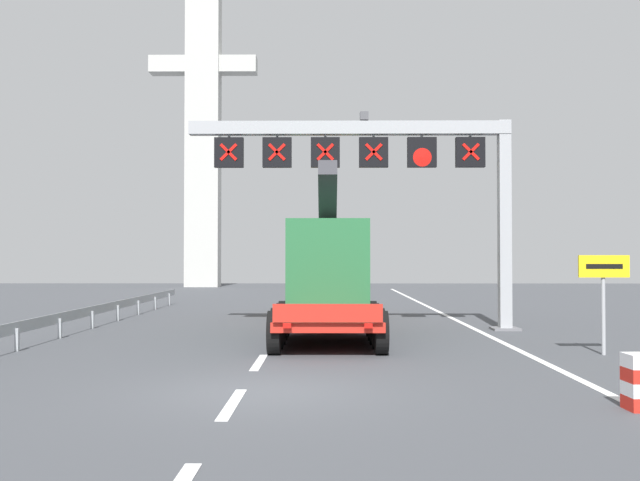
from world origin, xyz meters
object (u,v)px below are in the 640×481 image
object	(u,v)px
heavy_haul_truck_red	(328,270)
bridge_pylon_distant	(203,104)
overhead_lane_gantry	(388,161)
exit_sign_yellow	(604,280)

from	to	relation	value
heavy_haul_truck_red	bridge_pylon_distant	xyz separation A→B (m)	(-10.44, 35.57, 13.46)
overhead_lane_gantry	bridge_pylon_distant	world-z (taller)	bridge_pylon_distant
overhead_lane_gantry	bridge_pylon_distant	size ratio (longest dim) A/B	0.37
overhead_lane_gantry	bridge_pylon_distant	bearing A→B (deg)	108.84
bridge_pylon_distant	heavy_haul_truck_red	bearing A→B (deg)	-73.64
overhead_lane_gantry	exit_sign_yellow	xyz separation A→B (m)	(4.86, -6.37, -3.85)
bridge_pylon_distant	overhead_lane_gantry	bearing A→B (deg)	-71.16
exit_sign_yellow	bridge_pylon_distant	xyz separation A→B (m)	(-17.36, 43.00, 13.59)
exit_sign_yellow	bridge_pylon_distant	bearing A→B (deg)	111.98
overhead_lane_gantry	exit_sign_yellow	distance (m)	8.89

